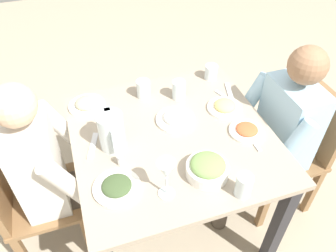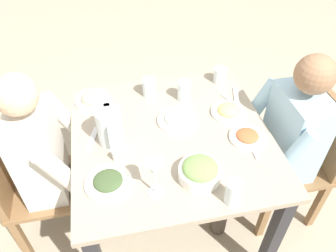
# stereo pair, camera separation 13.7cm
# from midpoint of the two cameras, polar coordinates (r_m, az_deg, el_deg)

# --- Properties ---
(ground_plane) EXTENTS (8.00, 8.00, 0.00)m
(ground_plane) POSITION_cam_midpoint_polar(r_m,az_deg,el_deg) (2.23, -1.23, -15.66)
(ground_plane) COLOR tan
(dining_table) EXTENTS (0.97, 0.97, 0.76)m
(dining_table) POSITION_cam_midpoint_polar(r_m,az_deg,el_deg) (1.72, -1.55, -4.43)
(dining_table) COLOR gray
(dining_table) RESTS_ON ground_plane
(chair_near) EXTENTS (0.40, 0.40, 0.85)m
(chair_near) POSITION_cam_midpoint_polar(r_m,az_deg,el_deg) (1.91, -25.24, -10.96)
(chair_near) COLOR olive
(chair_near) RESTS_ON ground_plane
(chair_far) EXTENTS (0.40, 0.40, 0.85)m
(chair_far) POSITION_cam_midpoint_polar(r_m,az_deg,el_deg) (2.09, 19.49, -3.12)
(chair_far) COLOR olive
(chair_far) RESTS_ON ground_plane
(diner_near) EXTENTS (0.48, 0.53, 1.15)m
(diner_near) POSITION_cam_midpoint_polar(r_m,az_deg,el_deg) (1.77, -20.27, -6.95)
(diner_near) COLOR silver
(diner_near) RESTS_ON ground_plane
(diner_far) EXTENTS (0.48, 0.53, 1.15)m
(diner_far) POSITION_cam_midpoint_polar(r_m,az_deg,el_deg) (1.89, 15.45, -1.55)
(diner_far) COLOR #9EC6E0
(diner_far) RESTS_ON ground_plane
(water_pitcher) EXTENTS (0.16, 0.12, 0.19)m
(water_pitcher) POSITION_cam_midpoint_polar(r_m,az_deg,el_deg) (1.54, -12.23, -1.01)
(water_pitcher) COLOR silver
(water_pitcher) RESTS_ON dining_table
(salad_bowl) EXTENTS (0.19, 0.19, 0.09)m
(salad_bowl) POSITION_cam_midpoint_polar(r_m,az_deg,el_deg) (1.44, 4.10, -7.32)
(salad_bowl) COLOR white
(salad_bowl) RESTS_ON dining_table
(plate_beans) EXTENTS (0.20, 0.20, 0.05)m
(plate_beans) POSITION_cam_midpoint_polar(r_m,az_deg,el_deg) (1.85, -15.88, 3.59)
(plate_beans) COLOR white
(plate_beans) RESTS_ON dining_table
(plate_dolmas) EXTENTS (0.20, 0.20, 0.04)m
(plate_dolmas) POSITION_cam_midpoint_polar(r_m,az_deg,el_deg) (1.43, -11.55, -10.31)
(plate_dolmas) COLOR white
(plate_dolmas) RESTS_ON dining_table
(plate_yoghurt) EXTENTS (0.20, 0.20, 0.06)m
(plate_yoghurt) POSITION_cam_midpoint_polar(r_m,az_deg,el_deg) (1.69, -0.99, 1.34)
(plate_yoghurt) COLOR white
(plate_yoghurt) RESTS_ON dining_table
(plate_rice_curry) EXTENTS (0.17, 0.17, 0.04)m
(plate_rice_curry) POSITION_cam_midpoint_polar(r_m,az_deg,el_deg) (1.66, 11.13, -0.81)
(plate_rice_curry) COLOR white
(plate_rice_curry) RESTS_ON dining_table
(plate_fries) EXTENTS (0.19, 0.19, 0.05)m
(plate_fries) POSITION_cam_midpoint_polar(r_m,az_deg,el_deg) (1.78, 7.63, 3.26)
(plate_fries) COLOR white
(plate_fries) RESTS_ON dining_table
(water_glass_far_left) EXTENTS (0.08, 0.08, 0.10)m
(water_glass_far_left) POSITION_cam_midpoint_polar(r_m,az_deg,el_deg) (1.84, -6.39, 6.30)
(water_glass_far_left) COLOR silver
(water_glass_far_left) RESTS_ON dining_table
(water_glass_near_right) EXTENTS (0.07, 0.07, 0.09)m
(water_glass_near_right) POSITION_cam_midpoint_polar(r_m,az_deg,el_deg) (1.99, 5.45, 9.15)
(water_glass_near_right) COLOR silver
(water_glass_near_right) RESTS_ON dining_table
(water_glass_by_pitcher) EXTENTS (0.07, 0.07, 0.11)m
(water_glass_by_pitcher) POSITION_cam_midpoint_polar(r_m,az_deg,el_deg) (1.82, -0.30, 6.16)
(water_glass_by_pitcher) COLOR silver
(water_glass_by_pitcher) RESTS_ON dining_table
(water_glass_center) EXTENTS (0.07, 0.07, 0.11)m
(water_glass_center) POSITION_cam_midpoint_polar(r_m,az_deg,el_deg) (1.38, 10.11, -10.19)
(water_glass_center) COLOR silver
(water_glass_center) RESTS_ON dining_table
(wine_glass) EXTENTS (0.08, 0.08, 0.20)m
(wine_glass) POSITION_cam_midpoint_polar(r_m,az_deg,el_deg) (1.29, -3.35, -8.04)
(wine_glass) COLOR silver
(wine_glass) RESTS_ON dining_table
(salt_shaker) EXTENTS (0.03, 0.03, 0.05)m
(salt_shaker) POSITION_cam_midpoint_polar(r_m,az_deg,el_deg) (1.51, -10.79, -5.91)
(salt_shaker) COLOR white
(salt_shaker) RESTS_ON dining_table
(fork_near) EXTENTS (0.17, 0.08, 0.01)m
(fork_near) POSITION_cam_midpoint_polar(r_m,az_deg,el_deg) (1.63, -15.17, -3.39)
(fork_near) COLOR silver
(fork_near) RESTS_ON dining_table
(knife_near) EXTENTS (0.19, 0.02, 0.01)m
(knife_near) POSITION_cam_midpoint_polar(r_m,az_deg,el_deg) (1.64, 11.76, -2.07)
(knife_near) COLOR silver
(knife_near) RESTS_ON dining_table
(fork_far) EXTENTS (0.17, 0.07, 0.01)m
(fork_far) POSITION_cam_midpoint_polar(r_m,az_deg,el_deg) (1.91, 8.50, 5.72)
(fork_far) COLOR silver
(fork_far) RESTS_ON dining_table
(knife_far) EXTENTS (0.18, 0.08, 0.01)m
(knife_far) POSITION_cam_midpoint_polar(r_m,az_deg,el_deg) (1.86, 8.15, 4.62)
(knife_far) COLOR silver
(knife_far) RESTS_ON dining_table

